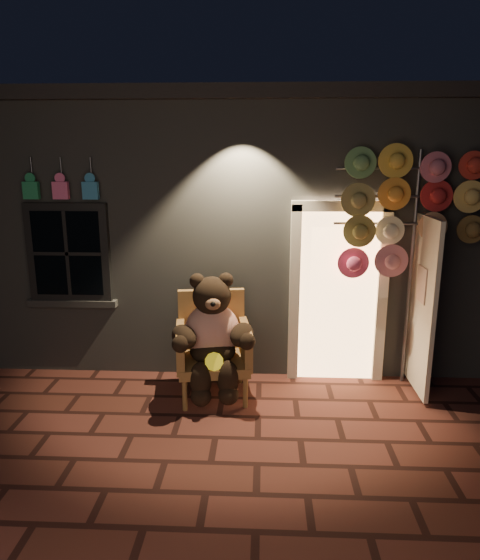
{
  "coord_description": "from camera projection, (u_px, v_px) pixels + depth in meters",
  "views": [
    {
      "loc": [
        0.45,
        -4.36,
        2.69
      ],
      "look_at": [
        0.2,
        1.0,
        1.35
      ],
      "focal_mm": 32.0,
      "sensor_mm": 36.0,
      "label": 1
    }
  ],
  "objects": [
    {
      "name": "ground",
      "position": [
        215.0,
        437.0,
        4.9
      ],
      "size": [
        60.0,
        60.0,
        0.0
      ],
      "primitive_type": "plane",
      "color": "#582921",
      "rests_on": "ground"
    },
    {
      "name": "shop_building",
      "position": [
        237.0,
        215.0,
        8.34
      ],
      "size": [
        7.3,
        5.95,
        3.51
      ],
      "color": "slate",
      "rests_on": "ground"
    },
    {
      "name": "wicker_armchair",
      "position": [
        213.0,
        345.0,
        5.71
      ],
      "size": [
        0.91,
        0.84,
        1.18
      ],
      "rotation": [
        0.0,
        0.0,
        0.15
      ],
      "color": "brown",
      "rests_on": "ground"
    },
    {
      "name": "teddy_bear",
      "position": [
        213.0,
        335.0,
        5.52
      ],
      "size": [
        0.99,
        0.83,
        1.37
      ],
      "rotation": [
        0.0,
        0.0,
        0.15
      ],
      "color": "red",
      "rests_on": "ground"
    },
    {
      "name": "hat_rack",
      "position": [
        408.0,
        208.0,
        5.53
      ],
      "size": [
        1.65,
        0.22,
        2.78
      ],
      "color": "#59595E",
      "rests_on": "ground"
    }
  ]
}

